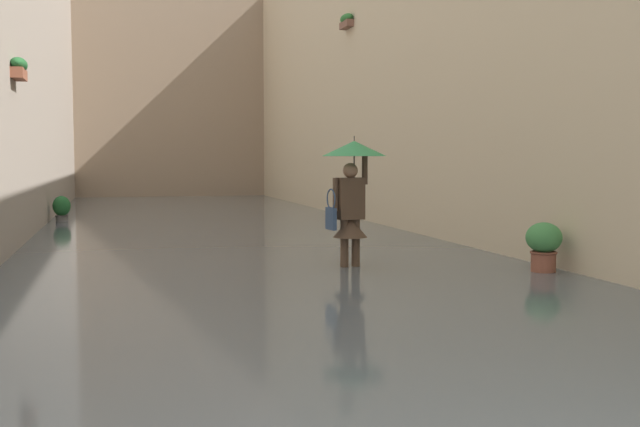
# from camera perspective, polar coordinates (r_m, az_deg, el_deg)

# --- Properties ---
(ground_plane) EXTENTS (73.85, 73.85, 0.00)m
(ground_plane) POSITION_cam_1_polar(r_m,az_deg,el_deg) (17.28, -7.69, -1.45)
(ground_plane) COLOR #605B56
(flood_water) EXTENTS (8.52, 35.54, 0.11)m
(flood_water) POSITION_cam_1_polar(r_m,az_deg,el_deg) (17.27, -7.69, -1.27)
(flood_water) COLOR #515B60
(flood_water) RESTS_ON ground_plane
(building_facade_left) EXTENTS (2.04, 33.54, 8.54)m
(building_facade_left) POSITION_cam_1_polar(r_m,az_deg,el_deg) (18.59, 7.24, 12.13)
(building_facade_left) COLOR beige
(building_facade_left) RESTS_ON ground_plane
(building_facade_far) EXTENTS (11.32, 1.80, 11.20)m
(building_facade_far) POSITION_cam_1_polar(r_m,az_deg,el_deg) (33.03, -11.30, 10.90)
(building_facade_far) COLOR gray
(building_facade_far) RESTS_ON ground_plane
(person_wading) EXTENTS (0.93, 0.93, 2.01)m
(person_wading) POSITION_cam_1_polar(r_m,az_deg,el_deg) (10.91, 2.42, 2.50)
(person_wading) COLOR #2D2319
(person_wading) RESTS_ON ground_plane
(potted_plant_mid_right) EXTENTS (0.44, 0.44, 0.75)m
(potted_plant_mid_right) POSITION_cam_1_polar(r_m,az_deg,el_deg) (19.94, -18.92, 0.33)
(potted_plant_mid_right) COLOR #66605B
(potted_plant_mid_right) RESTS_ON ground_plane
(potted_plant_near_left) EXTENTS (0.50, 0.50, 0.80)m
(potted_plant_near_left) POSITION_cam_1_polar(r_m,az_deg,el_deg) (10.92, 16.53, -2.38)
(potted_plant_near_left) COLOR brown
(potted_plant_near_left) RESTS_ON ground_plane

